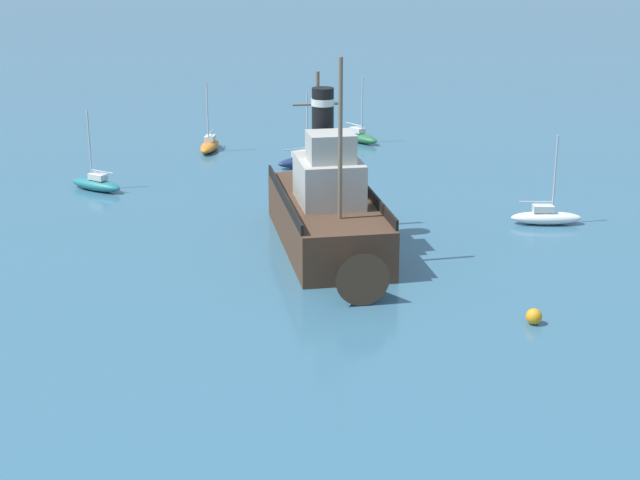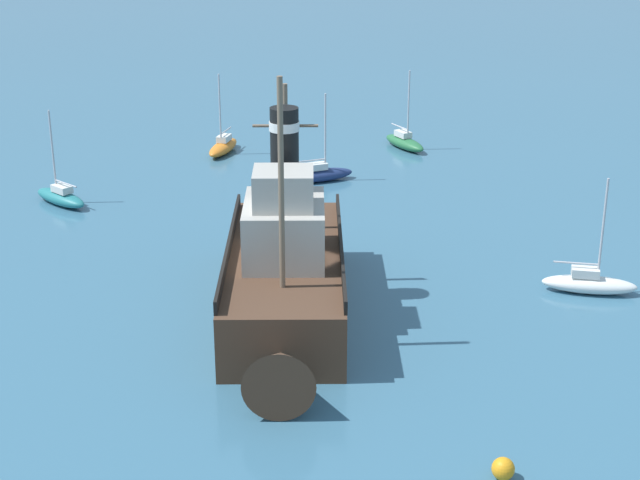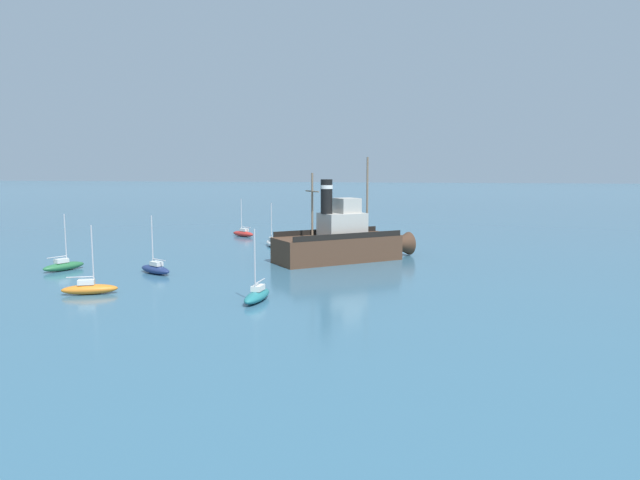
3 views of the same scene
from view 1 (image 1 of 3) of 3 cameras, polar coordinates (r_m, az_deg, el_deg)
The scene contains 8 objects.
ground_plane at distance 49.06m, azimuth 1.24°, elevation -0.51°, with size 600.00×600.00×0.00m, color #38667F.
old_tugboat at distance 48.45m, azimuth 0.54°, elevation 1.52°, with size 11.62×13.36×9.90m.
sailboat_green at distance 73.07m, azimuth 2.29°, elevation 6.04°, with size 3.93×2.49×4.90m.
sailboat_white at distance 54.33m, azimuth 13.02°, elevation 1.34°, with size 3.88×2.73×4.90m.
sailboat_orange at distance 70.65m, azimuth -6.44°, elevation 5.52°, with size 2.51×3.93×4.90m.
sailboat_teal at distance 61.21m, azimuth -12.89°, elevation 3.22°, with size 3.86×1.33×4.90m.
sailboat_navy at distance 65.65m, azimuth -0.98°, elevation 4.67°, with size 2.87×3.84×4.90m.
mooring_buoy at distance 40.84m, azimuth 12.34°, elevation -4.37°, with size 0.67×0.67×0.67m, color orange.
Camera 1 is at (-21.28, 41.36, 15.62)m, focal length 55.00 mm.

